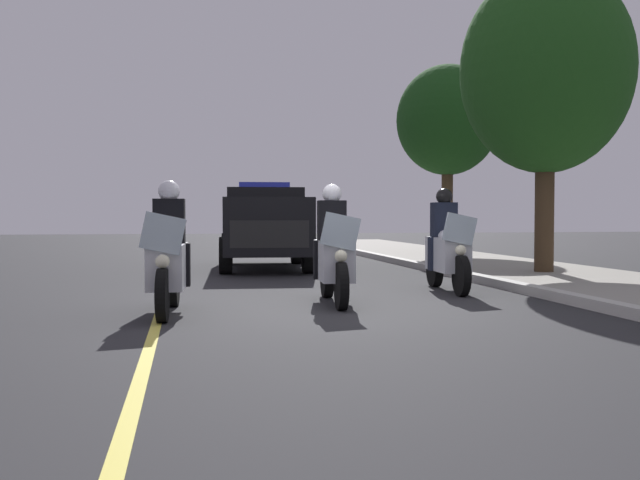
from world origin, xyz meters
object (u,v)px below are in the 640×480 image
police_motorcycle_trailing (447,249)px  tree_mid_block (546,71)px  tree_far_back (448,121)px  police_motorcycle_lead_right (334,255)px  police_motorcycle_lead_left (168,259)px  police_suv (265,224)px

police_motorcycle_trailing → tree_mid_block: bearing=128.6°
tree_mid_block → tree_far_back: 7.49m
tree_mid_block → police_motorcycle_lead_right: bearing=-54.9°
police_motorcycle_lead_right → police_motorcycle_lead_left: bearing=-73.3°
police_motorcycle_lead_right → police_suv: 6.94m
police_motorcycle_lead_right → police_suv: police_suv is taller
police_motorcycle_trailing → police_suv: size_ratio=0.43×
police_suv → tree_far_back: 8.04m
police_motorcycle_lead_right → tree_far_back: 13.03m
police_motorcycle_trailing → tree_mid_block: 5.22m
police_suv → tree_mid_block: 7.09m
tree_mid_block → tree_far_back: bearing=174.8°
police_motorcycle_lead_left → police_motorcycle_trailing: size_ratio=1.00×
police_suv → police_motorcycle_lead_left: bearing=-15.0°
police_suv → tree_far_back: bearing=124.3°
police_motorcycle_trailing → tree_far_back: bearing=159.5°
police_motorcycle_lead_right → tree_far_back: (-11.10, 5.86, 3.48)m
police_suv → tree_mid_block: size_ratio=0.80×
police_suv → tree_mid_block: tree_mid_block is taller
police_motorcycle_lead_left → tree_far_back: (-11.79, 8.17, 3.48)m
tree_mid_block → police_motorcycle_trailing: bearing=-51.4°
tree_mid_block → police_suv: bearing=-121.0°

